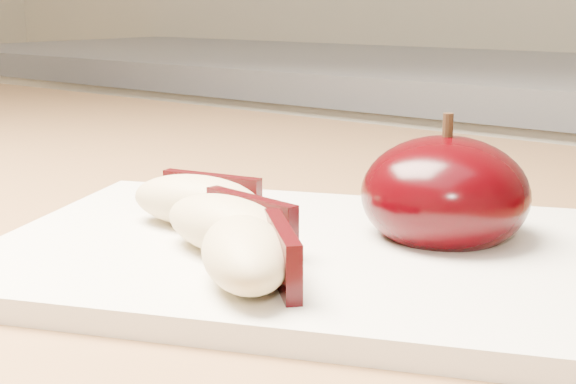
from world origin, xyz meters
The scene contains 5 objects.
cutting_board centered at (0.09, 0.40, 0.91)m, with size 0.28×0.21×0.01m, color silver.
apple_half centered at (0.15, 0.46, 0.93)m, with size 0.09×0.09×0.07m.
apple_wedge_a centered at (0.04, 0.40, 0.92)m, with size 0.08×0.05×0.03m.
apple_wedge_b centered at (0.08, 0.37, 0.92)m, with size 0.08×0.04×0.03m.
apple_wedge_c centered at (0.12, 0.35, 0.92)m, with size 0.08×0.08×0.03m.
Camera 1 is at (0.33, 0.11, 1.03)m, focal length 50.00 mm.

